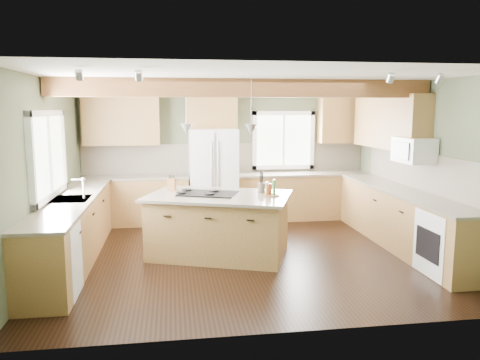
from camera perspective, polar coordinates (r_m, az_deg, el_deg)
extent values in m
plane|color=black|center=(7.13, 0.75, -9.09)|extent=(5.60, 5.60, 0.00)
plane|color=silver|center=(6.80, 0.79, 12.26)|extent=(5.60, 5.60, 0.00)
plane|color=#4F583E|center=(9.31, -1.68, 3.28)|extent=(5.60, 0.00, 5.60)
plane|color=#4F583E|center=(6.97, -22.59, 0.80)|extent=(0.00, 5.00, 5.00)
plane|color=#4F583E|center=(7.79, 21.56, 1.62)|extent=(0.00, 5.00, 5.00)
cube|color=brown|center=(6.86, 0.70, 11.14)|extent=(5.55, 0.26, 0.26)
cube|color=brown|center=(9.17, -1.64, 10.95)|extent=(5.55, 0.20, 0.10)
cube|color=brown|center=(9.30, -1.66, 2.71)|extent=(5.58, 0.03, 0.58)
cube|color=brown|center=(7.84, 21.25, 1.01)|extent=(0.03, 3.70, 0.58)
cube|color=brown|center=(9.10, -12.71, -2.54)|extent=(2.02, 0.60, 0.88)
cube|color=brown|center=(9.02, -12.80, 0.33)|extent=(2.06, 0.64, 0.04)
cube|color=brown|center=(9.42, 7.60, -2.01)|extent=(2.62, 0.60, 0.88)
cube|color=brown|center=(9.35, 7.66, 0.76)|extent=(2.66, 0.64, 0.04)
cube|color=brown|center=(7.11, -19.73, -5.96)|extent=(0.60, 3.70, 0.88)
cube|color=brown|center=(7.02, -19.93, -2.32)|extent=(0.64, 3.74, 0.04)
cube|color=brown|center=(7.83, 19.12, -4.61)|extent=(0.60, 3.70, 0.88)
cube|color=brown|center=(7.75, 19.29, -1.29)|extent=(0.64, 3.74, 0.04)
cube|color=brown|center=(9.08, -14.24, 6.99)|extent=(1.40, 0.35, 0.90)
cube|color=brown|center=(9.06, -3.47, 8.50)|extent=(0.96, 0.35, 0.70)
cube|color=brown|center=(8.46, 17.73, 6.74)|extent=(0.35, 2.20, 0.90)
cube|color=brown|center=(9.64, 12.25, 7.14)|extent=(0.90, 0.35, 0.90)
cube|color=white|center=(6.99, -22.45, 2.89)|extent=(0.04, 1.60, 1.05)
cube|color=white|center=(9.47, 5.29, 4.85)|extent=(1.10, 0.04, 1.00)
cube|color=#262628|center=(7.02, -19.93, -2.28)|extent=(0.50, 0.65, 0.03)
cylinder|color=#B2B2B7|center=(6.96, -18.54, -1.09)|extent=(0.02, 0.02, 0.28)
cube|color=white|center=(5.90, -22.11, -9.20)|extent=(0.60, 0.60, 0.84)
cube|color=white|center=(6.74, 24.14, -7.10)|extent=(0.60, 0.72, 0.84)
cube|color=white|center=(7.62, 20.41, 3.42)|extent=(0.40, 0.70, 0.38)
cone|color=#B2B2B7|center=(6.94, -6.54, 6.18)|extent=(0.18, 0.18, 0.16)
cone|color=#B2B2B7|center=(6.70, 1.36, 6.15)|extent=(0.18, 0.18, 0.16)
cube|color=silver|center=(8.95, -3.29, 0.47)|extent=(0.90, 0.74, 1.80)
cube|color=brown|center=(7.02, -2.58, -5.65)|extent=(2.22, 1.77, 0.88)
cube|color=brown|center=(6.92, -2.60, -1.95)|extent=(2.38, 1.94, 0.04)
cube|color=black|center=(6.96, -3.89, -1.66)|extent=(0.98, 0.81, 0.02)
cube|color=brown|center=(7.32, -8.31, -0.52)|extent=(0.14, 0.12, 0.19)
cylinder|color=#453E37|center=(7.06, 2.62, -0.96)|extent=(0.15, 0.15, 0.15)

